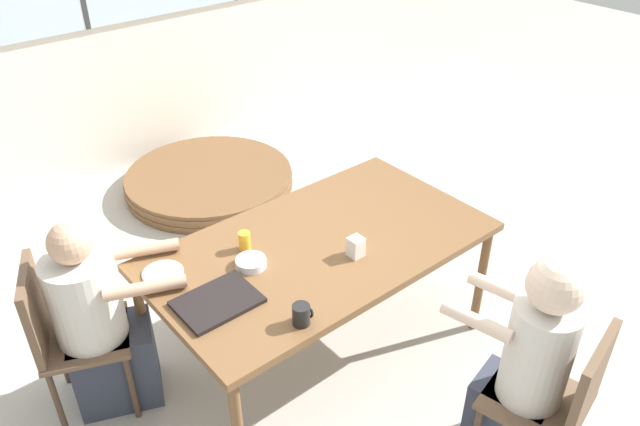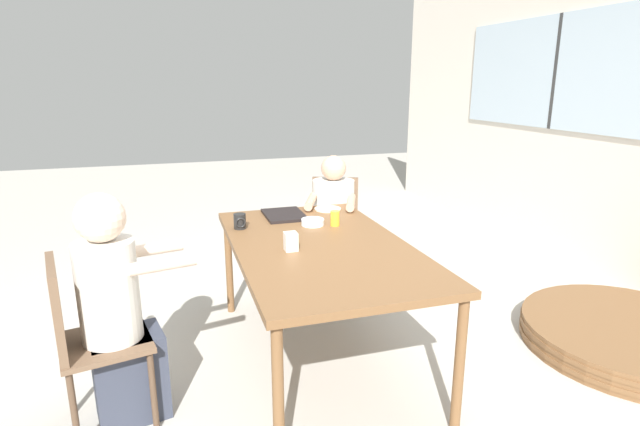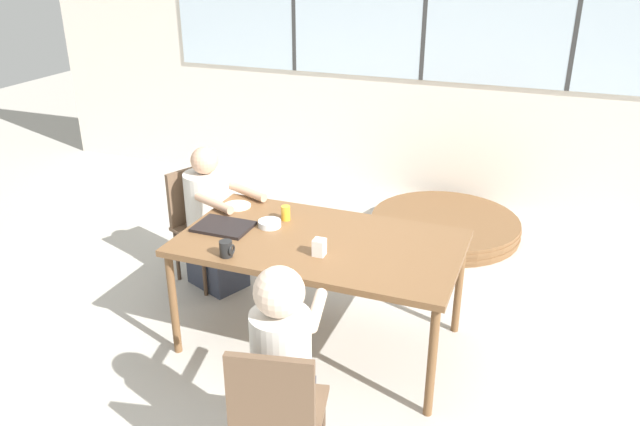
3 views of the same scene
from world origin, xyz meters
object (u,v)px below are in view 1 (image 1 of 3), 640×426
Objects in this scene: chair_for_man_blue_shirt at (62,328)px; person_man_blue_shirt at (101,327)px; coffee_mug at (302,314)px; juice_glass at (245,241)px; milk_carton_small at (356,247)px; folded_table_stack at (210,181)px; chair_for_woman_green_shirt at (561,397)px; person_woman_green_shirt at (525,374)px; bowl_white_shallow at (251,263)px.

person_man_blue_shirt is (0.16, -0.07, -0.04)m from chair_for_man_blue_shirt.
chair_for_man_blue_shirt is at bearing 130.16° from coffee_mug.
milk_carton_small reaches higher than juice_glass.
coffee_mug is 2.58m from folded_table_stack.
juice_glass is 0.07× the size of folded_table_stack.
chair_for_woman_green_shirt reaches higher than coffee_mug.
chair_for_man_blue_shirt reaches higher than milk_carton_small.
person_woman_green_shirt is (1.41, -1.57, 0.03)m from chair_for_man_blue_shirt.
chair_for_man_blue_shirt is 5.89× the size of bowl_white_shallow.
person_man_blue_shirt is 0.79m from bowl_white_shallow.
person_man_blue_shirt is 11.22× the size of coffee_mug.
coffee_mug is at bearing 117.23° from chair_for_woman_green_shirt.
person_man_blue_shirt reaches higher than folded_table_stack.
juice_glass is at bearing 67.48° from bowl_white_shallow.
coffee_mug is 0.54m from milk_carton_small.
bowl_white_shallow is at bearing -113.96° from folded_table_stack.
coffee_mug is 0.46m from bowl_white_shallow.
folded_table_stack is at bearing 65.93° from juice_glass.
chair_for_woman_green_shirt is 0.75× the size of person_woman_green_shirt.
person_man_blue_shirt is 1.28m from milk_carton_small.
coffee_mug is 0.95× the size of milk_carton_small.
juice_glass is (-0.58, 1.44, 0.27)m from chair_for_woman_green_shirt.
coffee_mug is at bearing -157.45° from milk_carton_small.
milk_carton_small is at bearing -45.22° from juice_glass.
chair_for_woman_green_shirt reaches higher than folded_table_stack.
coffee_mug is 0.99× the size of juice_glass.
chair_for_man_blue_shirt reaches higher than coffee_mug.
bowl_white_shallow is at bearing 82.95° from coffee_mug.
folded_table_stack is at bearing 154.04° from chair_for_man_blue_shirt.
person_woman_green_shirt is at bearing 64.40° from chair_for_man_blue_shirt.
juice_glass is (0.11, 0.59, 0.00)m from coffee_mug.
chair_for_man_blue_shirt is at bearing 117.63° from chair_for_woman_green_shirt.
chair_for_man_blue_shirt is at bearing 151.40° from milk_carton_small.
milk_carton_small is at bearing 83.99° from chair_for_man_blue_shirt.
juice_glass is at bearing 134.78° from milk_carton_small.
coffee_mug and juice_glass have the same top height.
coffee_mug is 0.60m from juice_glass.
person_man_blue_shirt reaches higher than juice_glass.
coffee_mug is at bearing 58.32° from person_man_blue_shirt.
person_woman_green_shirt is at bearing 62.25° from person_man_blue_shirt.
chair_for_man_blue_shirt is at bearing -138.55° from folded_table_stack.
chair_for_man_blue_shirt is 0.75× the size of person_woman_green_shirt.
chair_for_woman_green_shirt is 0.80× the size of person_man_blue_shirt.
folded_table_stack is (1.47, 1.50, -0.40)m from person_man_blue_shirt.
person_man_blue_shirt is at bearing 162.23° from juice_glass.
coffee_mug is at bearing -110.85° from folded_table_stack.
person_woman_green_shirt is 11.93× the size of juice_glass.
juice_glass is at bearing 101.04° from person_woman_green_shirt.
person_man_blue_shirt is at bearing 151.05° from bowl_white_shallow.
chair_for_man_blue_shirt is 8.52× the size of milk_carton_small.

